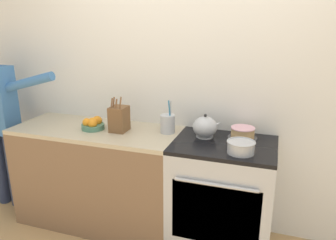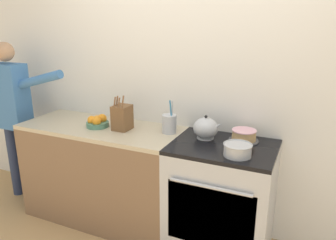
{
  "view_description": "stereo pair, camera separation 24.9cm",
  "coord_description": "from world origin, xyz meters",
  "px_view_note": "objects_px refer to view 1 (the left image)",
  "views": [
    {
      "loc": [
        0.7,
        -2.04,
        1.81
      ],
      "look_at": [
        -0.08,
        0.27,
        1.06
      ],
      "focal_mm": 35.0,
      "sensor_mm": 36.0,
      "label": 1
    },
    {
      "loc": [
        0.93,
        -1.95,
        1.81
      ],
      "look_at": [
        -0.08,
        0.27,
        1.06
      ],
      "focal_mm": 35.0,
      "sensor_mm": 36.0,
      "label": 2
    }
  ],
  "objects_px": {
    "layer_cake": "(243,133)",
    "fruit_bowl": "(93,124)",
    "stove_range": "(222,196)",
    "tea_kettle": "(205,127)",
    "utensil_crock": "(168,124)",
    "knife_block": "(119,119)",
    "mixing_bowl": "(241,147)"
  },
  "relations": [
    {
      "from": "stove_range",
      "to": "utensil_crock",
      "type": "distance_m",
      "value": 0.73
    },
    {
      "from": "layer_cake",
      "to": "knife_block",
      "type": "height_order",
      "value": "knife_block"
    },
    {
      "from": "stove_range",
      "to": "fruit_bowl",
      "type": "bearing_deg",
      "value": -179.24
    },
    {
      "from": "fruit_bowl",
      "to": "layer_cake",
      "type": "bearing_deg",
      "value": 7.71
    },
    {
      "from": "stove_range",
      "to": "knife_block",
      "type": "bearing_deg",
      "value": 179.45
    },
    {
      "from": "stove_range",
      "to": "tea_kettle",
      "type": "xyz_separation_m",
      "value": [
        -0.17,
        0.09,
        0.54
      ]
    },
    {
      "from": "knife_block",
      "to": "tea_kettle",
      "type": "bearing_deg",
      "value": 6.81
    },
    {
      "from": "knife_block",
      "to": "fruit_bowl",
      "type": "distance_m",
      "value": 0.24
    },
    {
      "from": "stove_range",
      "to": "mixing_bowl",
      "type": "distance_m",
      "value": 0.54
    },
    {
      "from": "utensil_crock",
      "to": "layer_cake",
      "type": "bearing_deg",
      "value": 5.58
    },
    {
      "from": "stove_range",
      "to": "mixing_bowl",
      "type": "relative_size",
      "value": 4.52
    },
    {
      "from": "stove_range",
      "to": "layer_cake",
      "type": "height_order",
      "value": "layer_cake"
    },
    {
      "from": "tea_kettle",
      "to": "utensil_crock",
      "type": "relative_size",
      "value": 0.85
    },
    {
      "from": "mixing_bowl",
      "to": "fruit_bowl",
      "type": "distance_m",
      "value": 1.27
    },
    {
      "from": "tea_kettle",
      "to": "mixing_bowl",
      "type": "bearing_deg",
      "value": -38.76
    },
    {
      "from": "knife_block",
      "to": "utensil_crock",
      "type": "bearing_deg",
      "value": 12.06
    },
    {
      "from": "tea_kettle",
      "to": "mixing_bowl",
      "type": "relative_size",
      "value": 1.19
    },
    {
      "from": "layer_cake",
      "to": "fruit_bowl",
      "type": "distance_m",
      "value": 1.25
    },
    {
      "from": "stove_range",
      "to": "utensil_crock",
      "type": "bearing_deg",
      "value": 169.06
    },
    {
      "from": "layer_cake",
      "to": "fruit_bowl",
      "type": "bearing_deg",
      "value": -172.29
    },
    {
      "from": "stove_range",
      "to": "tea_kettle",
      "type": "height_order",
      "value": "tea_kettle"
    },
    {
      "from": "stove_range",
      "to": "fruit_bowl",
      "type": "distance_m",
      "value": 1.23
    },
    {
      "from": "mixing_bowl",
      "to": "fruit_bowl",
      "type": "xyz_separation_m",
      "value": [
        -1.26,
        0.14,
        0.0
      ]
    },
    {
      "from": "utensil_crock",
      "to": "knife_block",
      "type": "bearing_deg",
      "value": -167.94
    },
    {
      "from": "tea_kettle",
      "to": "utensil_crock",
      "type": "xyz_separation_m",
      "value": [
        -0.32,
        0.0,
        -0.0
      ]
    },
    {
      "from": "tea_kettle",
      "to": "fruit_bowl",
      "type": "xyz_separation_m",
      "value": [
        -0.95,
        -0.11,
        -0.04
      ]
    },
    {
      "from": "utensil_crock",
      "to": "stove_range",
      "type": "bearing_deg",
      "value": -10.94
    },
    {
      "from": "mixing_bowl",
      "to": "tea_kettle",
      "type": "bearing_deg",
      "value": 141.24
    },
    {
      "from": "fruit_bowl",
      "to": "stove_range",
      "type": "bearing_deg",
      "value": 0.76
    },
    {
      "from": "layer_cake",
      "to": "utensil_crock",
      "type": "bearing_deg",
      "value": -174.42
    },
    {
      "from": "stove_range",
      "to": "tea_kettle",
      "type": "relative_size",
      "value": 3.79
    },
    {
      "from": "layer_cake",
      "to": "utensil_crock",
      "type": "relative_size",
      "value": 0.81
    }
  ]
}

